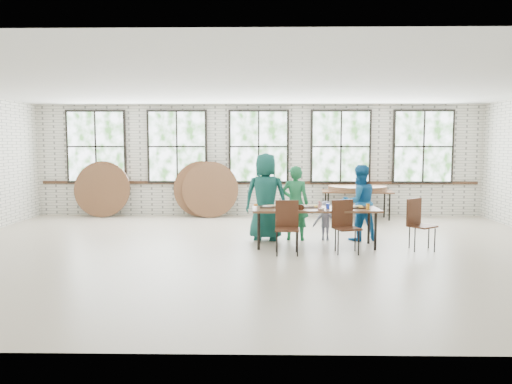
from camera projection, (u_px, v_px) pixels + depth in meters
The scene contains 13 objects.
room at pixel (259, 148), 13.40m from camera, with size 12.00×12.00×12.00m.
dining_table at pixel (315, 211), 9.48m from camera, with size 2.42×0.86×0.74m.
chair_near_left at pixel (287, 222), 8.93m from camera, with size 0.43×0.42×0.95m.
chair_near_right at pixel (345, 222), 9.02m from camera, with size 0.53×0.52×0.95m.
chair_spare at pixel (418, 220), 9.25m from camera, with size 0.58×0.58×0.95m.
adult_teal at pixel (266, 197), 10.13m from camera, with size 0.87×0.57×1.78m, color #196050.
adult_green at pixel (295, 203), 10.13m from camera, with size 0.55×0.36×1.52m, color #1F7644.
toddler at pixel (326, 221), 10.15m from camera, with size 0.52×0.30×0.80m, color #151842.
adult_blue at pixel (359, 203), 10.10m from camera, with size 0.75×0.58×1.54m, color #1864A8.
storage_table at pixel (357, 193), 12.92m from camera, with size 1.86×0.92×0.74m.
tabletop_clutter at pixel (319, 207), 9.45m from camera, with size 2.05×0.63×0.11m.
round_tops_stacked at pixel (357, 188), 12.91m from camera, with size 1.50×1.50×0.13m.
round_tops_leaning at pixel (154, 189), 13.31m from camera, with size 4.43×0.44×1.49m.
Camera 1 is at (0.17, -9.01, 1.99)m, focal length 35.00 mm.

